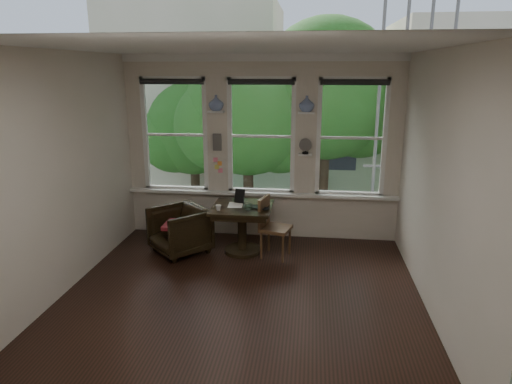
# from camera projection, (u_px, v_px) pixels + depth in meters

# --- Properties ---
(ground) EXTENTS (4.50, 4.50, 0.00)m
(ground) POSITION_uv_depth(u_px,v_px,m) (241.00, 296.00, 5.77)
(ground) COLOR black
(ground) RESTS_ON ground
(ceiling) EXTENTS (4.50, 4.50, 0.00)m
(ceiling) POSITION_uv_depth(u_px,v_px,m) (239.00, 47.00, 4.98)
(ceiling) COLOR silver
(ceiling) RESTS_ON ground
(wall_back) EXTENTS (4.50, 0.00, 4.50)m
(wall_back) POSITION_uv_depth(u_px,v_px,m) (261.00, 148.00, 7.53)
(wall_back) COLOR beige
(wall_back) RESTS_ON ground
(wall_front) EXTENTS (4.50, 0.00, 4.50)m
(wall_front) POSITION_uv_depth(u_px,v_px,m) (190.00, 256.00, 3.22)
(wall_front) COLOR beige
(wall_front) RESTS_ON ground
(wall_left) EXTENTS (0.00, 4.50, 4.50)m
(wall_left) POSITION_uv_depth(u_px,v_px,m) (61.00, 175.00, 5.64)
(wall_left) COLOR beige
(wall_left) RESTS_ON ground
(wall_right) EXTENTS (0.00, 4.50, 4.50)m
(wall_right) POSITION_uv_depth(u_px,v_px,m) (438.00, 186.00, 5.10)
(wall_right) COLOR beige
(wall_right) RESTS_ON ground
(window_left) EXTENTS (1.10, 0.12, 1.90)m
(window_left) POSITION_uv_depth(u_px,v_px,m) (176.00, 135.00, 7.65)
(window_left) COLOR white
(window_left) RESTS_ON ground
(window_center) EXTENTS (1.10, 0.12, 1.90)m
(window_center) POSITION_uv_depth(u_px,v_px,m) (261.00, 136.00, 7.47)
(window_center) COLOR white
(window_center) RESTS_ON ground
(window_right) EXTENTS (1.10, 0.12, 1.90)m
(window_right) POSITION_uv_depth(u_px,v_px,m) (351.00, 138.00, 7.30)
(window_right) COLOR white
(window_right) RESTS_ON ground
(shelf_left) EXTENTS (0.26, 0.16, 0.03)m
(shelf_left) POSITION_uv_depth(u_px,v_px,m) (216.00, 112.00, 7.36)
(shelf_left) COLOR white
(shelf_left) RESTS_ON ground
(shelf_right) EXTENTS (0.26, 0.16, 0.03)m
(shelf_right) POSITION_uv_depth(u_px,v_px,m) (306.00, 113.00, 7.19)
(shelf_right) COLOR white
(shelf_right) RESTS_ON ground
(intercom) EXTENTS (0.14, 0.06, 0.28)m
(intercom) POSITION_uv_depth(u_px,v_px,m) (217.00, 142.00, 7.52)
(intercom) COLOR #59544F
(intercom) RESTS_ON ground
(sticky_notes) EXTENTS (0.16, 0.01, 0.24)m
(sticky_notes) POSITION_uv_depth(u_px,v_px,m) (218.00, 163.00, 7.62)
(sticky_notes) COLOR pink
(sticky_notes) RESTS_ON ground
(desk_fan) EXTENTS (0.20, 0.20, 0.24)m
(desk_fan) POSITION_uv_depth(u_px,v_px,m) (305.00, 149.00, 7.32)
(desk_fan) COLOR #59544F
(desk_fan) RESTS_ON ground
(vase_left) EXTENTS (0.24, 0.24, 0.25)m
(vase_left) POSITION_uv_depth(u_px,v_px,m) (216.00, 103.00, 7.32)
(vase_left) COLOR silver
(vase_left) RESTS_ON shelf_left
(vase_right) EXTENTS (0.24, 0.24, 0.25)m
(vase_right) POSITION_uv_depth(u_px,v_px,m) (307.00, 104.00, 7.15)
(vase_right) COLOR silver
(vase_right) RESTS_ON shelf_right
(table) EXTENTS (0.90, 0.90, 0.75)m
(table) POSITION_uv_depth(u_px,v_px,m) (242.00, 229.00, 7.03)
(table) COLOR black
(table) RESTS_ON ground
(armchair_left) EXTENTS (1.10, 1.10, 0.72)m
(armchair_left) POSITION_uv_depth(u_px,v_px,m) (180.00, 230.00, 7.04)
(armchair_left) COLOR black
(armchair_left) RESTS_ON ground
(cushion_red) EXTENTS (0.45, 0.45, 0.06)m
(cushion_red) POSITION_uv_depth(u_px,v_px,m) (180.00, 225.00, 7.01)
(cushion_red) COLOR maroon
(cushion_red) RESTS_ON armchair_left
(side_chair_right) EXTENTS (0.51, 0.51, 0.92)m
(side_chair_right) POSITION_uv_depth(u_px,v_px,m) (276.00, 228.00, 6.84)
(side_chair_right) COLOR #3F2416
(side_chair_right) RESTS_ON ground
(laptop) EXTENTS (0.39, 0.34, 0.03)m
(laptop) POSITION_uv_depth(u_px,v_px,m) (257.00, 209.00, 6.76)
(laptop) COLOR black
(laptop) RESTS_ON table
(mug) EXTENTS (0.11, 0.11, 0.08)m
(mug) POSITION_uv_depth(u_px,v_px,m) (218.00, 208.00, 6.72)
(mug) COLOR white
(mug) RESTS_ON table
(drinking_glass) EXTENTS (0.14, 0.14, 0.11)m
(drinking_glass) POSITION_uv_depth(u_px,v_px,m) (248.00, 207.00, 6.71)
(drinking_glass) COLOR white
(drinking_glass) RESTS_ON table
(tablet) EXTENTS (0.17, 0.12, 0.22)m
(tablet) POSITION_uv_depth(u_px,v_px,m) (240.00, 196.00, 7.09)
(tablet) COLOR black
(tablet) RESTS_ON table
(papers) EXTENTS (0.24, 0.31, 0.00)m
(papers) POSITION_uv_depth(u_px,v_px,m) (236.00, 205.00, 6.99)
(papers) COLOR silver
(papers) RESTS_ON table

